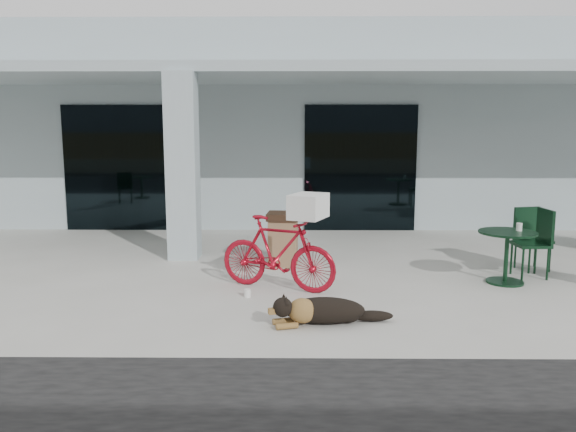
{
  "coord_description": "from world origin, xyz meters",
  "views": [
    {
      "loc": [
        0.37,
        -7.12,
        2.2
      ],
      "look_at": [
        0.29,
        0.55,
        1.0
      ],
      "focal_mm": 35.0,
      "sensor_mm": 36.0,
      "label": 1
    }
  ],
  "objects_px": {
    "bicycle": "(278,253)",
    "trash_receptacle": "(283,239)",
    "dog": "(325,309)",
    "cafe_chair_far_b": "(530,243)",
    "cafe_table_far": "(506,257)",
    "cafe_chair_far_a": "(533,240)"
  },
  "relations": [
    {
      "from": "dog",
      "to": "cafe_table_far",
      "type": "height_order",
      "value": "cafe_table_far"
    },
    {
      "from": "bicycle",
      "to": "cafe_table_far",
      "type": "height_order",
      "value": "bicycle"
    },
    {
      "from": "cafe_chair_far_a",
      "to": "trash_receptacle",
      "type": "height_order",
      "value": "cafe_chair_far_a"
    },
    {
      "from": "bicycle",
      "to": "trash_receptacle",
      "type": "relative_size",
      "value": 1.97
    },
    {
      "from": "dog",
      "to": "cafe_chair_far_a",
      "type": "height_order",
      "value": "cafe_chair_far_a"
    },
    {
      "from": "cafe_chair_far_a",
      "to": "dog",
      "type": "bearing_deg",
      "value": -156.61
    },
    {
      "from": "cafe_chair_far_b",
      "to": "dog",
      "type": "bearing_deg",
      "value": -60.13
    },
    {
      "from": "trash_receptacle",
      "to": "cafe_chair_far_b",
      "type": "bearing_deg",
      "value": -11.07
    },
    {
      "from": "dog",
      "to": "cafe_chair_far_b",
      "type": "distance_m",
      "value": 3.8
    },
    {
      "from": "cafe_chair_far_a",
      "to": "cafe_chair_far_b",
      "type": "xyz_separation_m",
      "value": [
        -0.22,
        -0.42,
        0.03
      ]
    },
    {
      "from": "cafe_table_far",
      "to": "cafe_chair_far_a",
      "type": "bearing_deg",
      "value": 47.35
    },
    {
      "from": "dog",
      "to": "cafe_chair_far_b",
      "type": "bearing_deg",
      "value": 18.22
    },
    {
      "from": "bicycle",
      "to": "dog",
      "type": "relative_size",
      "value": 1.6
    },
    {
      "from": "cafe_chair_far_b",
      "to": "cafe_chair_far_a",
      "type": "bearing_deg",
      "value": 148.7
    },
    {
      "from": "cafe_chair_far_a",
      "to": "cafe_chair_far_b",
      "type": "bearing_deg",
      "value": -130.92
    },
    {
      "from": "cafe_table_far",
      "to": "cafe_chair_far_a",
      "type": "xyz_separation_m",
      "value": [
        0.7,
        0.76,
        0.11
      ]
    },
    {
      "from": "dog",
      "to": "trash_receptacle",
      "type": "distance_m",
      "value": 2.86
    },
    {
      "from": "cafe_table_far",
      "to": "trash_receptacle",
      "type": "distance_m",
      "value": 3.38
    },
    {
      "from": "dog",
      "to": "cafe_table_far",
      "type": "distance_m",
      "value": 3.21
    },
    {
      "from": "cafe_chair_far_a",
      "to": "trash_receptacle",
      "type": "xyz_separation_m",
      "value": [
        -3.91,
        0.3,
        -0.06
      ]
    },
    {
      "from": "bicycle",
      "to": "trash_receptacle",
      "type": "bearing_deg",
      "value": 20.8
    },
    {
      "from": "dog",
      "to": "cafe_table_far",
      "type": "xyz_separation_m",
      "value": [
        2.69,
        1.74,
        0.2
      ]
    }
  ]
}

